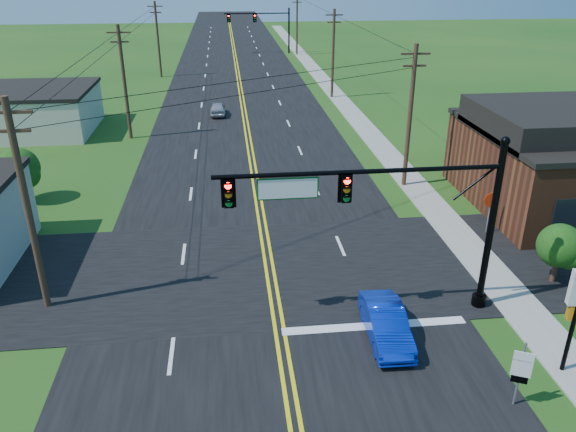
{
  "coord_description": "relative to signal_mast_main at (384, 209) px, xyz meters",
  "views": [
    {
      "loc": [
        -1.54,
        -11.22,
        13.47
      ],
      "look_at": [
        0.83,
        10.0,
        3.71
      ],
      "focal_mm": 35.0,
      "sensor_mm": 36.0,
      "label": 1
    }
  ],
  "objects": [
    {
      "name": "road_main",
      "position": [
        -4.34,
        42.0,
        -4.73
      ],
      "size": [
        16.0,
        220.0,
        0.04
      ],
      "primitive_type": "cube",
      "color": "black",
      "rests_on": "ground"
    },
    {
      "name": "road_cross",
      "position": [
        -4.34,
        4.0,
        -4.73
      ],
      "size": [
        70.0,
        10.0,
        0.04
      ],
      "primitive_type": "cube",
      "color": "black",
      "rests_on": "ground"
    },
    {
      "name": "sidewalk",
      "position": [
        6.16,
        32.0,
        -4.71
      ],
      "size": [
        2.0,
        160.0,
        0.08
      ],
      "primitive_type": "cube",
      "color": "gray",
      "rests_on": "ground"
    },
    {
      "name": "signal_mast_main",
      "position": [
        0.0,
        0.0,
        0.0
      ],
      "size": [
        11.3,
        0.6,
        7.48
      ],
      "color": "black",
      "rests_on": "ground"
    },
    {
      "name": "signal_mast_far",
      "position": [
        0.1,
        72.0,
        -0.2
      ],
      "size": [
        10.98,
        0.6,
        7.48
      ],
      "color": "black",
      "rests_on": "ground"
    },
    {
      "name": "cream_bldg_far",
      "position": [
        -23.34,
        30.0,
        -2.89
      ],
      "size": [
        12.2,
        9.2,
        3.7
      ],
      "color": "beige",
      "rests_on": "ground"
    },
    {
      "name": "utility_pole_left_a",
      "position": [
        -13.84,
        2.0,
        -0.03
      ],
      "size": [
        1.8,
        0.28,
        9.0
      ],
      "color": "#3A291A",
      "rests_on": "ground"
    },
    {
      "name": "utility_pole_left_b",
      "position": [
        -13.84,
        27.0,
        -0.03
      ],
      "size": [
        1.8,
        0.28,
        9.0
      ],
      "color": "#3A291A",
      "rests_on": "ground"
    },
    {
      "name": "utility_pole_left_c",
      "position": [
        -13.84,
        54.0,
        -0.03
      ],
      "size": [
        1.8,
        0.28,
        9.0
      ],
      "color": "#3A291A",
      "rests_on": "ground"
    },
    {
      "name": "utility_pole_right_a",
      "position": [
        5.46,
        14.0,
        -0.03
      ],
      "size": [
        1.8,
        0.28,
        9.0
      ],
      "color": "#3A291A",
      "rests_on": "ground"
    },
    {
      "name": "utility_pole_right_b",
      "position": [
        5.46,
        40.0,
        -0.03
      ],
      "size": [
        1.8,
        0.28,
        9.0
      ],
      "color": "#3A291A",
      "rests_on": "ground"
    },
    {
      "name": "utility_pole_right_c",
      "position": [
        5.46,
        70.0,
        -0.03
      ],
      "size": [
        1.8,
        0.28,
        9.0
      ],
      "color": "#3A291A",
      "rests_on": "ground"
    },
    {
      "name": "tree_right_back",
      "position": [
        11.66,
        18.0,
        -2.15
      ],
      "size": [
        3.0,
        3.0,
        4.1
      ],
      "color": "#3A291A",
      "rests_on": "ground"
    },
    {
      "name": "shrub_corner",
      "position": [
        8.66,
        1.5,
        -2.9
      ],
      "size": [
        2.0,
        2.0,
        2.86
      ],
      "color": "#3A291A",
      "rests_on": "ground"
    },
    {
      "name": "tree_left",
      "position": [
        -18.34,
        14.0,
        -2.59
      ],
      "size": [
        2.4,
        2.4,
        3.37
      ],
      "color": "#3A291A",
      "rests_on": "ground"
    },
    {
      "name": "blue_car",
      "position": [
        -0.13,
        -1.82,
        -4.08
      ],
      "size": [
        1.52,
        4.08,
        1.33
      ],
      "primitive_type": "imported",
      "rotation": [
        0.0,
        0.0,
        -0.03
      ],
      "color": "#0827B8",
      "rests_on": "ground"
    },
    {
      "name": "distant_car",
      "position": [
        -6.67,
        33.73,
        -4.14
      ],
      "size": [
        1.45,
        3.57,
        1.22
      ],
      "primitive_type": "imported",
      "rotation": [
        0.0,
        0.0,
        3.14
      ],
      "color": "#B2B1B6",
      "rests_on": "ground"
    },
    {
      "name": "route_sign",
      "position": [
        3.16,
        -5.81,
        -3.28
      ],
      "size": [
        0.59,
        0.3,
        2.52
      ],
      "rotation": [
        0.0,
        0.0,
        -0.43
      ],
      "color": "slate",
      "rests_on": "ground"
    },
    {
      "name": "stop_sign",
      "position": [
        7.82,
        6.66,
        -3.04
      ],
      "size": [
        0.85,
        0.1,
        2.38
      ],
      "rotation": [
        0.0,
        0.0,
        -0.02
      ],
      "color": "slate",
      "rests_on": "ground"
    }
  ]
}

